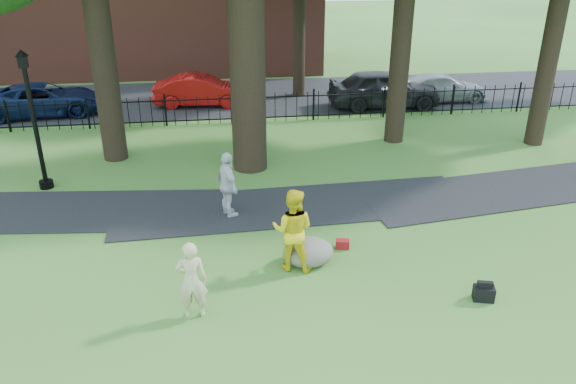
{
  "coord_description": "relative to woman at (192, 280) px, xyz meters",
  "views": [
    {
      "loc": [
        -1.1,
        -10.17,
        6.87
      ],
      "look_at": [
        0.57,
        2.0,
        1.32
      ],
      "focal_mm": 35.0,
      "sensor_mm": 36.0,
      "label": 1
    }
  ],
  "objects": [
    {
      "name": "ground",
      "position": [
        1.71,
        0.79,
        -0.83
      ],
      "size": [
        120.0,
        120.0,
        0.0
      ],
      "primitive_type": "plane",
      "color": "#386322",
      "rests_on": "ground"
    },
    {
      "name": "footpath",
      "position": [
        2.71,
        4.69,
        -0.83
      ],
      "size": [
        36.07,
        3.85,
        0.03
      ],
      "primitive_type": "cube",
      "rotation": [
        0.0,
        0.0,
        0.03
      ],
      "color": "black",
      "rests_on": "ground"
    },
    {
      "name": "street",
      "position": [
        1.71,
        16.79,
        -0.83
      ],
      "size": [
        80.0,
        7.0,
        0.02
      ],
      "primitive_type": "cube",
      "color": "black",
      "rests_on": "ground"
    },
    {
      "name": "iron_fence",
      "position": [
        1.71,
        12.79,
        -0.23
      ],
      "size": [
        44.0,
        0.04,
        1.2
      ],
      "color": "black",
      "rests_on": "ground"
    },
    {
      "name": "woman",
      "position": [
        0.0,
        0.0,
        0.0
      ],
      "size": [
        0.61,
        0.4,
        1.66
      ],
      "primitive_type": "imported",
      "rotation": [
        0.0,
        0.0,
        3.15
      ],
      "color": "#C1B684",
      "rests_on": "ground"
    },
    {
      "name": "man",
      "position": [
        2.21,
        1.51,
        0.14
      ],
      "size": [
        1.13,
        1.0,
        1.95
      ],
      "primitive_type": "imported",
      "rotation": [
        0.0,
        0.0,
        2.82
      ],
      "color": "yellow",
      "rests_on": "ground"
    },
    {
      "name": "pedestrian",
      "position": [
        0.87,
        4.33,
        0.08
      ],
      "size": [
        0.81,
        1.16,
        1.82
      ],
      "primitive_type": "imported",
      "rotation": [
        0.0,
        0.0,
        1.96
      ],
      "color": "silver",
      "rests_on": "ground"
    },
    {
      "name": "boulder",
      "position": [
        2.58,
        1.66,
        -0.49
      ],
      "size": [
        1.41,
        1.23,
        0.69
      ],
      "primitive_type": "ellipsoid",
      "rotation": [
        0.0,
        0.0,
        -0.34
      ],
      "color": "#5C594C",
      "rests_on": "ground"
    },
    {
      "name": "lamppost",
      "position": [
        -4.53,
        7.0,
        1.19
      ],
      "size": [
        0.41,
        0.41,
        4.12
      ],
      "rotation": [
        0.0,
        0.0,
        0.19
      ],
      "color": "black",
      "rests_on": "ground"
    },
    {
      "name": "backpack",
      "position": [
        5.96,
        -0.28,
        -0.67
      ],
      "size": [
        0.48,
        0.37,
        0.32
      ],
      "primitive_type": "cube",
      "rotation": [
        0.0,
        0.0,
        -0.27
      ],
      "color": "black",
      "rests_on": "ground"
    },
    {
      "name": "red_bag",
      "position": [
        3.53,
        2.21,
        -0.72
      ],
      "size": [
        0.36,
        0.26,
        0.22
      ],
      "primitive_type": "cube",
      "rotation": [
        0.0,
        0.0,
        -0.2
      ],
      "color": "maroon",
      "rests_on": "ground"
    },
    {
      "name": "red_sedan",
      "position": [
        0.11,
        15.62,
        -0.14
      ],
      "size": [
        4.28,
        1.78,
        1.38
      ],
      "primitive_type": "imported",
      "rotation": [
        0.0,
        0.0,
        1.49
      ],
      "color": "#AA0E0D",
      "rests_on": "ground"
    },
    {
      "name": "navy_van",
      "position": [
        -6.5,
        15.03,
        -0.16
      ],
      "size": [
        5.09,
        2.83,
        1.35
      ],
      "primitive_type": "imported",
      "rotation": [
        0.0,
        0.0,
        1.7
      ],
      "color": "#0B193A",
      "rests_on": "ground"
    },
    {
      "name": "grey_car",
      "position": [
        8.13,
        14.29,
        0.0
      ],
      "size": [
        4.95,
        2.12,
        1.67
      ],
      "primitive_type": "imported",
      "rotation": [
        0.0,
        0.0,
        1.54
      ],
      "color": "black",
      "rests_on": "ground"
    },
    {
      "name": "silver_car",
      "position": [
        11.11,
        14.96,
        -0.22
      ],
      "size": [
        4.19,
        1.71,
        1.22
      ],
      "primitive_type": "imported",
      "rotation": [
        0.0,
        0.0,
        1.57
      ],
      "color": "gray",
      "rests_on": "ground"
    }
  ]
}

